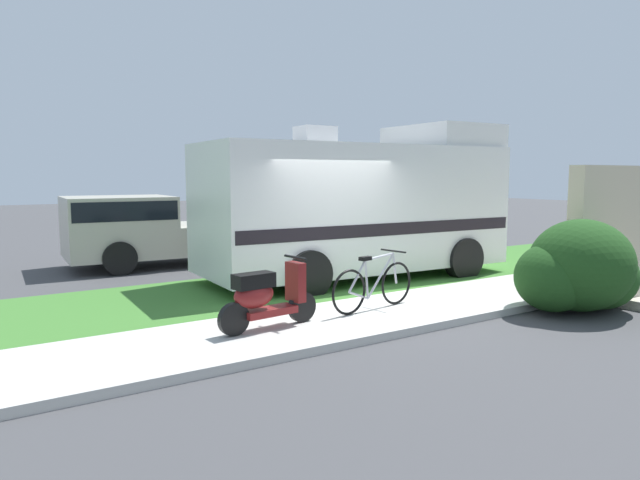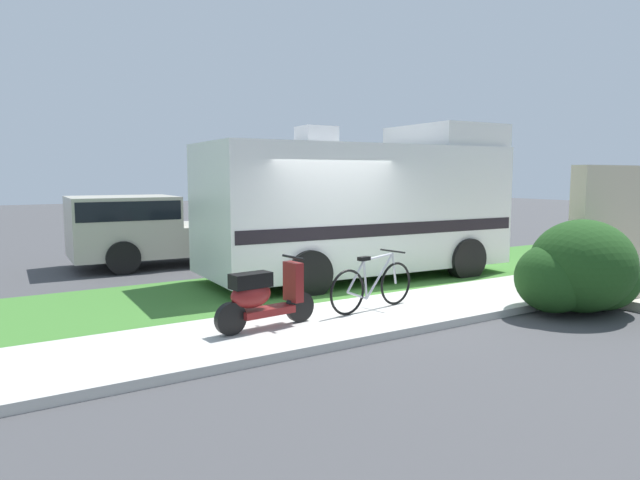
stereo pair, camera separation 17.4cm
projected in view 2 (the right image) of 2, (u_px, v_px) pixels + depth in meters
ground_plane at (351, 302)px, 10.04m from camera, size 80.00×80.00×0.00m
sidewalk at (395, 312)px, 9.03m from camera, size 24.00×2.00×0.12m
grass_strip at (307, 286)px, 11.29m from camera, size 24.00×3.40×0.08m
motorhome_rv at (362, 206)px, 12.01m from camera, size 6.65×2.84×3.33m
scooter at (263, 296)px, 7.78m from camera, size 1.57×0.50×0.97m
bicycle at (372, 285)px, 8.91m from camera, size 1.77×0.52×0.90m
pickup_truck_near at (159, 228)px, 14.08m from camera, size 5.47×2.47×1.72m
porch_steps at (615, 245)px, 10.24m from camera, size 2.00×1.26×2.40m
bush_by_porch at (580, 271)px, 9.08m from camera, size 2.10×1.58×1.49m
bottle_green at (535, 272)px, 11.73m from camera, size 0.08×0.08×0.29m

